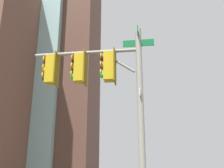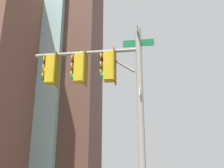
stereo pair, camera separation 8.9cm
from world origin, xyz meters
The scene contains 3 objects.
signal_pole_assembly centered at (-1.03, 0.40, 5.25)m, with size 4.11×0.95×7.35m.
building_brick_nearside centered at (-18.94, 42.88, 25.88)m, with size 25.00×17.91×51.76m, color brown.
building_glass_tower centered at (-28.00, 45.77, 39.59)m, with size 33.69×27.14×79.18m, color #9EC6C1.
Camera 2 is at (-0.03, -8.69, 2.13)m, focal length 47.68 mm.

